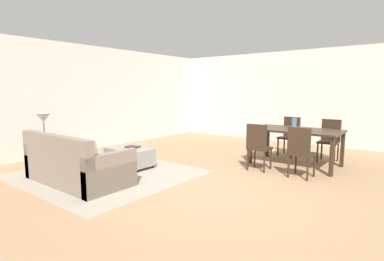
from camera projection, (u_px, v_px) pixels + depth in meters
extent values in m
plane|color=#9E7A56|center=(218.00, 189.00, 4.79)|extent=(10.80, 10.80, 0.00)
cube|color=silver|center=(315.00, 97.00, 8.51)|extent=(9.00, 0.12, 2.70)
cube|color=silver|center=(83.00, 98.00, 7.74)|extent=(0.12, 11.00, 2.70)
cube|color=gray|center=(107.00, 173.00, 5.66)|extent=(3.00, 2.80, 0.01)
cube|color=gray|center=(79.00, 170.00, 5.15)|extent=(1.92, 0.94, 0.42)
cube|color=gray|center=(55.00, 148.00, 4.78)|extent=(1.92, 0.16, 0.44)
cube|color=gray|center=(52.00, 157.00, 5.68)|extent=(0.14, 0.94, 0.62)
cube|color=gray|center=(111.00, 173.00, 4.59)|extent=(0.14, 0.94, 0.62)
cube|color=gray|center=(55.00, 145.00, 5.29)|extent=(0.37, 0.11, 0.37)
cube|color=beige|center=(70.00, 149.00, 4.98)|extent=(0.33, 0.11, 0.34)
cube|color=tan|center=(88.00, 152.00, 4.70)|extent=(0.38, 0.13, 0.38)
cube|color=gray|center=(130.00, 156.00, 6.11)|extent=(0.94, 0.57, 0.33)
cylinder|color=#332319|center=(126.00, 161.00, 6.57)|extent=(0.05, 0.05, 0.06)
cylinder|color=#332319|center=(153.00, 167.00, 6.06)|extent=(0.05, 0.05, 0.06)
cylinder|color=#332319|center=(108.00, 165.00, 6.20)|extent=(0.05, 0.05, 0.06)
cylinder|color=#332319|center=(135.00, 171.00, 5.69)|extent=(0.05, 0.05, 0.06)
cube|color=olive|center=(45.00, 141.00, 5.91)|extent=(0.40, 0.40, 0.03)
cylinder|color=olive|center=(50.00, 153.00, 6.19)|extent=(0.04, 0.04, 0.56)
cylinder|color=olive|center=(58.00, 155.00, 5.98)|extent=(0.04, 0.04, 0.56)
cylinder|color=olive|center=(33.00, 156.00, 5.92)|extent=(0.04, 0.04, 0.56)
cylinder|color=olive|center=(41.00, 158.00, 5.71)|extent=(0.04, 0.04, 0.56)
cylinder|color=brown|center=(45.00, 139.00, 5.91)|extent=(0.16, 0.16, 0.02)
cylinder|color=brown|center=(44.00, 131.00, 5.88)|extent=(0.02, 0.02, 0.32)
cone|color=silver|center=(43.00, 118.00, 5.85)|extent=(0.26, 0.26, 0.18)
cube|color=#332319|center=(296.00, 130.00, 6.21)|extent=(1.74, 0.99, 0.04)
cube|color=#332319|center=(268.00, 141.00, 7.10)|extent=(0.07, 0.07, 0.72)
cube|color=#332319|center=(342.00, 150.00, 6.11)|extent=(0.07, 0.07, 0.72)
cube|color=#332319|center=(251.00, 147.00, 6.42)|extent=(0.07, 0.07, 0.72)
cube|color=#332319|center=(332.00, 157.00, 5.43)|extent=(0.07, 0.07, 0.72)
cube|color=#332319|center=(260.00, 148.00, 5.89)|extent=(0.42, 0.42, 0.04)
cube|color=#332319|center=(256.00, 137.00, 5.71)|extent=(0.40, 0.06, 0.47)
cylinder|color=#332319|center=(255.00, 157.00, 6.15)|extent=(0.04, 0.04, 0.41)
cylinder|color=#332319|center=(271.00, 159.00, 5.96)|extent=(0.04, 0.04, 0.41)
cylinder|color=#332319|center=(248.00, 160.00, 5.88)|extent=(0.04, 0.04, 0.41)
cylinder|color=#332319|center=(264.00, 162.00, 5.68)|extent=(0.04, 0.04, 0.41)
cube|color=#332319|center=(302.00, 154.00, 5.38)|extent=(0.42, 0.42, 0.04)
cube|color=#332319|center=(299.00, 141.00, 5.21)|extent=(0.40, 0.06, 0.47)
cylinder|color=#332319|center=(296.00, 163.00, 5.65)|extent=(0.04, 0.04, 0.41)
cylinder|color=#332319|center=(314.00, 166.00, 5.43)|extent=(0.04, 0.04, 0.41)
cylinder|color=#332319|center=(288.00, 166.00, 5.39)|extent=(0.04, 0.04, 0.41)
cylinder|color=#332319|center=(308.00, 169.00, 5.17)|extent=(0.04, 0.04, 0.41)
cube|color=#332319|center=(288.00, 138.00, 7.16)|extent=(0.43, 0.43, 0.04)
cube|color=#332319|center=(292.00, 127.00, 7.26)|extent=(0.40, 0.07, 0.47)
cylinder|color=#332319|center=(292.00, 149.00, 6.95)|extent=(0.04, 0.04, 0.41)
cylinder|color=#332319|center=(278.00, 147.00, 7.18)|extent=(0.04, 0.04, 0.41)
cylinder|color=#332319|center=(298.00, 147.00, 7.20)|extent=(0.04, 0.04, 0.41)
cylinder|color=#332319|center=(284.00, 145.00, 7.43)|extent=(0.04, 0.04, 0.41)
cube|color=#332319|center=(328.00, 142.00, 6.56)|extent=(0.40, 0.40, 0.04)
cube|color=#332319|center=(331.00, 130.00, 6.66)|extent=(0.40, 0.04, 0.47)
cylinder|color=#332319|center=(334.00, 155.00, 6.35)|extent=(0.04, 0.04, 0.41)
cylinder|color=#332319|center=(317.00, 153.00, 6.56)|extent=(0.04, 0.04, 0.41)
cylinder|color=#332319|center=(338.00, 152.00, 6.62)|extent=(0.04, 0.04, 0.41)
cylinder|color=#332319|center=(322.00, 150.00, 6.82)|extent=(0.04, 0.04, 0.41)
cylinder|color=slate|center=(294.00, 123.00, 6.23)|extent=(0.10, 0.10, 0.23)
cube|color=#333338|center=(133.00, 147.00, 6.13)|extent=(0.30, 0.25, 0.03)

